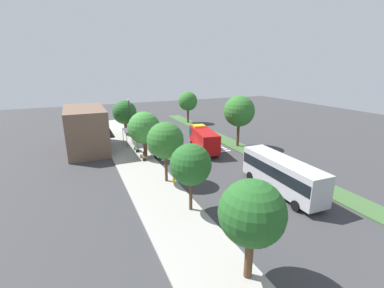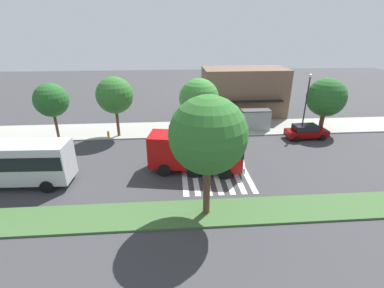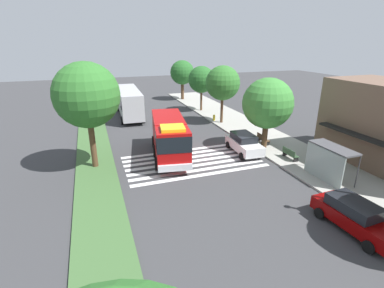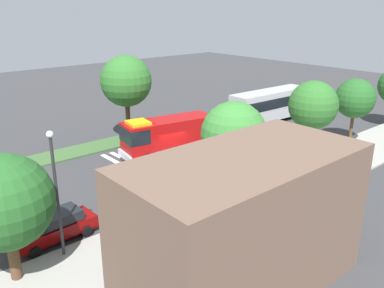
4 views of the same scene
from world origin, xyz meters
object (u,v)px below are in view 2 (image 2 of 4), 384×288
parked_car_mid (306,131)px  median_tree_far_west (208,135)px  sidewalk_tree_west (51,100)px  sidewalk_tree_far_east (326,97)px  bench_west_of_shelter (189,128)px  bench_near_shelter (223,127)px  fire_truck (199,150)px  parked_car_west (202,134)px  sidewalk_tree_east (199,99)px  street_lamp (307,99)px  sidewalk_tree_center (115,95)px  bus_stop_shelter (256,116)px  transit_bus (3,161)px  fire_hydrant (108,134)px

parked_car_mid → median_tree_far_west: median_tree_far_west is taller
sidewalk_tree_west → sidewalk_tree_far_east: bearing=0.0°
bench_west_of_shelter → median_tree_far_west: size_ratio=0.20×
bench_near_shelter → sidewalk_tree_far_east: sidewalk_tree_far_east is taller
fire_truck → parked_car_west: (0.93, 6.65, -1.08)m
parked_car_mid → sidewalk_tree_east: (-12.07, 2.20, 3.48)m
street_lamp → median_tree_far_west: size_ratio=0.84×
parked_car_west → sidewalk_tree_far_east: sidewalk_tree_far_east is taller
sidewalk_tree_west → sidewalk_tree_far_east: size_ratio=0.98×
parked_car_west → sidewalk_tree_east: (-0.10, 2.20, 3.44)m
sidewalk_tree_west → median_tree_far_west: bearing=-44.6°
sidewalk_tree_center → median_tree_far_west: size_ratio=0.83×
bus_stop_shelter → sidewalk_tree_east: size_ratio=0.54×
transit_bus → sidewalk_tree_center: size_ratio=1.55×
fire_truck → sidewalk_tree_far_east: bearing=38.9°
sidewalk_tree_center → sidewalk_tree_east: sidewalk_tree_center is taller
parked_car_mid → median_tree_far_west: bearing=-138.2°
transit_bus → sidewalk_tree_east: bearing=-146.5°
street_lamp → bench_near_shelter: bearing=174.0°
transit_bus → bench_near_shelter: transit_bus is taller
bus_stop_shelter → parked_car_west: bearing=-158.0°
transit_bus → bus_stop_shelter: bearing=-153.5°
fire_truck → parked_car_west: bearing=91.7°
sidewalk_tree_far_east → fire_hydrant: (-25.42, -0.50, -3.71)m
sidewalk_tree_west → fire_hydrant: (5.75, -0.50, -3.98)m
fire_truck → sidewalk_tree_far_east: (15.81, 8.85, 2.23)m
sidewalk_tree_center → sidewalk_tree_west: bearing=-180.0°
fire_truck → street_lamp: 15.86m
transit_bus → bench_west_of_shelter: 18.78m
bench_near_shelter → street_lamp: street_lamp is taller
sidewalk_tree_far_east → parked_car_mid: bearing=-142.9°
fire_truck → sidewalk_tree_west: bearing=159.7°
bench_west_of_shelter → sidewalk_tree_west: size_ratio=0.26×
transit_bus → fire_hydrant: 11.45m
sidewalk_tree_west → fire_hydrant: 7.01m
fire_hydrant → parked_car_west: bearing=-9.1°
fire_truck → bench_west_of_shelter: bearing=101.4°
fire_truck → parked_car_mid: size_ratio=1.81×
bench_near_shelter → sidewalk_tree_center: 13.11m
sidewalk_tree_west → bus_stop_shelter: bearing=1.5°
parked_car_mid → median_tree_far_west: 18.94m
street_lamp → sidewalk_tree_east: size_ratio=1.06×
parked_car_west → transit_bus: 18.42m
bus_stop_shelter → bench_west_of_shelter: size_ratio=2.19×
parked_car_mid → fire_hydrant: parked_car_mid is taller
bus_stop_shelter → transit_bus: bearing=-155.6°
bench_west_of_shelter → bus_stop_shelter: bearing=0.1°
bench_west_of_shelter → parked_car_west: bearing=-66.3°
bench_west_of_shelter → sidewalk_tree_center: size_ratio=0.24×
fire_truck → bench_near_shelter: bearing=77.5°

